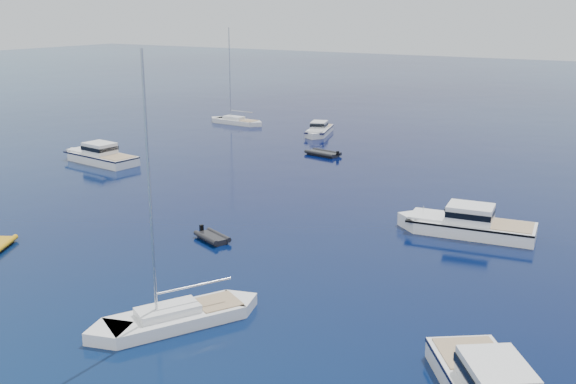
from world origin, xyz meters
name	(u,v)px	position (x,y,z in m)	size (l,w,h in m)	color
motor_cruiser_centre	(466,234)	(9.65, 29.65, 0.00)	(3.17, 10.36, 2.72)	white
motor_cruiser_far_l	(100,162)	(-29.47, 32.13, 0.00)	(3.10, 10.14, 2.66)	white
motor_cruiser_horizon	(319,134)	(-17.66, 57.67, 0.00)	(2.44, 7.97, 2.09)	silver
sailboat_fore	(176,324)	(1.29, 8.21, 0.00)	(2.52, 9.70, 14.25)	white
sailboat_far_l	(236,124)	(-31.25, 58.74, 0.00)	(2.37, 9.10, 13.38)	silver
tender_grey_near	(212,240)	(-4.82, 19.15, 0.00)	(1.65, 2.87, 0.95)	black
tender_grey_far	(323,155)	(-11.37, 47.15, 0.00)	(2.15, 3.98, 0.95)	black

